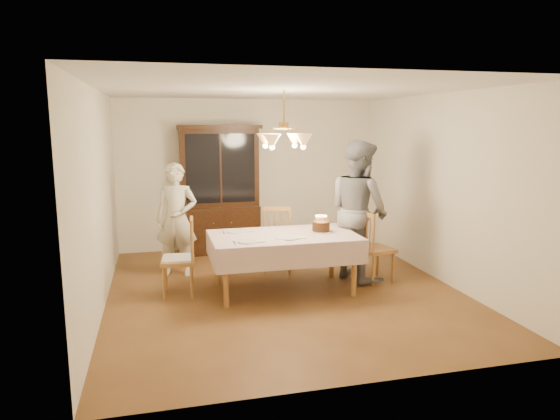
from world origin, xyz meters
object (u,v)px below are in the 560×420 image
object	(u,v)px
dining_table	(284,240)
elderly_woman	(177,220)
birthday_cake	(321,227)
chair_far_side	(278,241)
china_hutch	(220,192)

from	to	relation	value
dining_table	elderly_woman	xyz separation A→B (m)	(-1.32, 1.04, 0.14)
dining_table	birthday_cake	xyz separation A→B (m)	(0.52, 0.04, 0.14)
chair_far_side	elderly_woman	size ratio (longest dim) A/B	0.61
dining_table	chair_far_side	bearing A→B (deg)	80.67
chair_far_side	elderly_woman	world-z (taller)	elderly_woman
china_hutch	chair_far_side	bearing A→B (deg)	-62.43
dining_table	birthday_cake	bearing A→B (deg)	4.12
chair_far_side	birthday_cake	xyz separation A→B (m)	(0.37, -0.88, 0.38)
china_hutch	elderly_woman	size ratio (longest dim) A/B	1.32
china_hutch	birthday_cake	distance (m)	2.47
dining_table	elderly_woman	distance (m)	1.69
dining_table	china_hutch	xyz separation A→B (m)	(-0.54, 2.25, 0.36)
chair_far_side	china_hutch	bearing A→B (deg)	117.57
birthday_cake	chair_far_side	bearing A→B (deg)	112.75
china_hutch	birthday_cake	bearing A→B (deg)	-64.31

